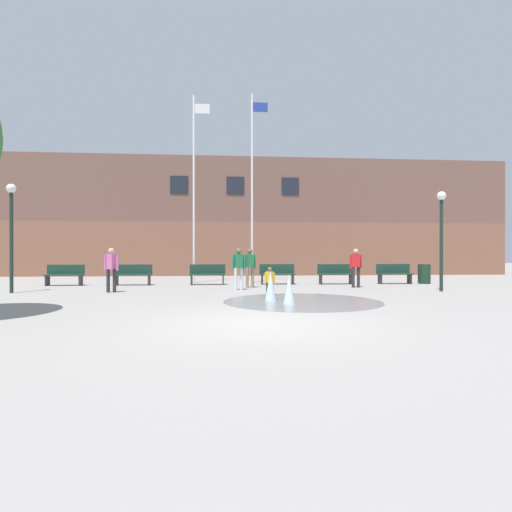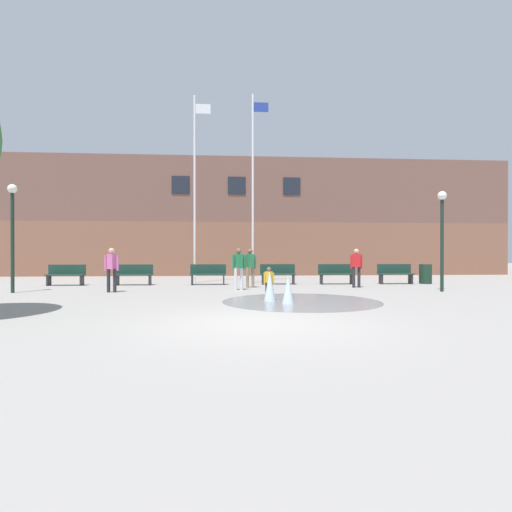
% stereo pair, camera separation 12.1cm
% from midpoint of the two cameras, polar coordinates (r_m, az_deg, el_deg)
% --- Properties ---
extents(ground_plane, '(100.00, 100.00, 0.00)m').
position_cam_midpoint_polar(ground_plane, '(8.01, 0.63, -9.58)').
color(ground_plane, gray).
extents(library_building, '(36.00, 6.05, 7.57)m').
position_cam_midpoint_polar(library_building, '(28.30, -2.80, 5.17)').
color(library_building, brown).
rests_on(library_building, ground).
extents(splash_fountain, '(4.58, 4.58, 0.88)m').
position_cam_midpoint_polar(splash_fountain, '(11.54, 5.04, -5.42)').
color(splash_fountain, gray).
rests_on(splash_fountain, ground).
extents(park_bench_far_left, '(1.60, 0.44, 0.91)m').
position_cam_midpoint_polar(park_bench_far_left, '(19.28, -25.34, -2.40)').
color(park_bench_far_left, '#28282D').
rests_on(park_bench_far_left, ground).
extents(park_bench_left_of_flagpoles, '(1.60, 0.44, 0.91)m').
position_cam_midpoint_polar(park_bench_left_of_flagpoles, '(18.42, -16.83, -2.51)').
color(park_bench_left_of_flagpoles, '#28282D').
rests_on(park_bench_left_of_flagpoles, ground).
extents(park_bench_under_left_flagpole, '(1.60, 0.44, 0.91)m').
position_cam_midpoint_polar(park_bench_under_left_flagpole, '(17.99, -6.67, -2.57)').
color(park_bench_under_left_flagpole, '#28282D').
rests_on(park_bench_under_left_flagpole, ground).
extents(park_bench_under_right_flagpole, '(1.60, 0.44, 0.91)m').
position_cam_midpoint_polar(park_bench_under_right_flagpole, '(18.16, 3.33, -2.54)').
color(park_bench_under_right_flagpole, '#28282D').
rests_on(park_bench_under_right_flagpole, ground).
extents(park_bench_near_trashcan, '(1.60, 0.44, 0.91)m').
position_cam_midpoint_polar(park_bench_near_trashcan, '(18.56, 11.55, -2.48)').
color(park_bench_near_trashcan, '#28282D').
rests_on(park_bench_near_trashcan, ground).
extents(park_bench_far_right, '(1.60, 0.44, 0.91)m').
position_cam_midpoint_polar(park_bench_far_right, '(19.45, 19.44, -2.37)').
color(park_bench_far_right, '#28282D').
rests_on(park_bench_far_right, ground).
extents(child_with_pink_shirt, '(0.31, 0.24, 0.99)m').
position_cam_midpoint_polar(child_with_pink_shirt, '(11.79, 2.15, -3.57)').
color(child_with_pink_shirt, '#1E233D').
rests_on(child_with_pink_shirt, ground).
extents(adult_in_red, '(0.50, 0.39, 1.59)m').
position_cam_midpoint_polar(adult_in_red, '(16.26, -0.62, -1.27)').
color(adult_in_red, '#89755B').
rests_on(adult_in_red, ground).
extents(adult_watching, '(0.50, 0.37, 1.59)m').
position_cam_midpoint_polar(adult_watching, '(15.17, -19.72, -1.39)').
color(adult_watching, '#28282D').
rests_on(adult_watching, ground).
extents(adult_near_bench, '(0.50, 0.39, 1.59)m').
position_cam_midpoint_polar(adult_near_bench, '(15.20, -2.27, -1.37)').
color(adult_near_bench, silver).
rests_on(adult_near_bench, ground).
extents(teen_by_trashcan, '(0.50, 0.29, 1.59)m').
position_cam_midpoint_polar(teen_by_trashcan, '(16.84, 14.34, -1.22)').
color(teen_by_trashcan, '#28282D').
rests_on(teen_by_trashcan, ground).
extents(flagpole_left, '(0.80, 0.10, 8.88)m').
position_cam_midpoint_polar(flagpole_left, '(19.37, -8.51, 10.14)').
color(flagpole_left, silver).
rests_on(flagpole_left, ground).
extents(flagpole_right, '(0.80, 0.10, 9.03)m').
position_cam_midpoint_polar(flagpole_right, '(19.38, -0.20, 10.37)').
color(flagpole_right, silver).
rests_on(flagpole_right, ground).
extents(lamp_post_left_lane, '(0.32, 0.32, 3.84)m').
position_cam_midpoint_polar(lamp_post_left_lane, '(16.51, -31.27, 4.21)').
color(lamp_post_left_lane, '#192D23').
rests_on(lamp_post_left_lane, ground).
extents(lamp_post_right_lane, '(0.32, 0.32, 3.67)m').
position_cam_midpoint_polar(lamp_post_right_lane, '(16.15, 25.24, 3.97)').
color(lamp_post_right_lane, '#192D23').
rests_on(lamp_post_right_lane, ground).
extents(trash_can, '(0.56, 0.56, 0.90)m').
position_cam_midpoint_polar(trash_can, '(20.08, 23.21, -2.38)').
color(trash_can, '#193323').
rests_on(trash_can, ground).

